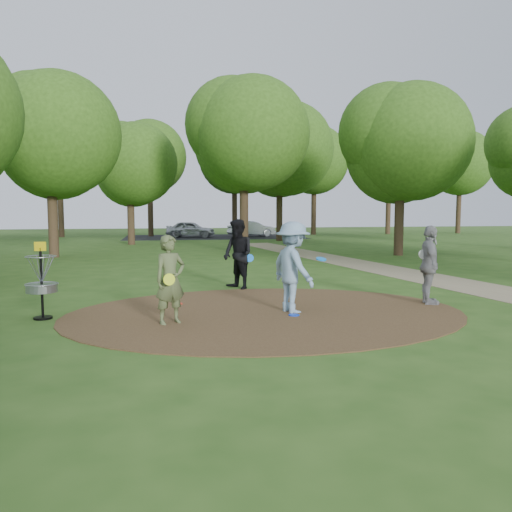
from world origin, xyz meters
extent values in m
plane|color=#2D5119|center=(0.00, 0.00, 0.00)|extent=(100.00, 100.00, 0.00)
cylinder|color=#47301C|center=(0.00, 0.00, 0.01)|extent=(8.40, 8.40, 0.02)
cube|color=#8C7A5B|center=(6.50, 2.00, 0.01)|extent=(7.55, 39.89, 0.01)
cube|color=black|center=(2.00, 30.00, 0.00)|extent=(14.00, 8.00, 0.01)
imported|color=#525F37|center=(-2.00, -0.64, 0.85)|extent=(0.74, 0.64, 1.70)
cylinder|color=#D9FA1B|center=(-2.02, -0.92, 0.90)|extent=(0.22, 0.10, 0.22)
imported|color=#7FA1BE|center=(0.55, -0.03, 0.96)|extent=(1.11, 1.42, 1.92)
cylinder|color=#0D78E2|center=(1.19, 0.00, 1.12)|extent=(0.26, 0.26, 0.08)
imported|color=black|center=(-0.10, 3.30, 0.96)|extent=(1.08, 1.16, 1.92)
cylinder|color=blue|center=(0.22, 3.28, 0.85)|extent=(0.22, 0.08, 0.22)
imported|color=gray|center=(3.86, 0.26, 0.91)|extent=(0.75, 1.15, 1.81)
cylinder|color=silver|center=(3.69, 0.27, 1.16)|extent=(0.22, 0.08, 0.22)
cylinder|color=#0D37DD|center=(0.48, -0.41, 0.03)|extent=(0.22, 0.22, 0.02)
cylinder|color=red|center=(-1.81, 1.28, 0.03)|extent=(0.22, 0.22, 0.02)
imported|color=#B6B9BF|center=(0.13, 29.49, 0.65)|extent=(4.05, 2.36, 1.30)
imported|color=#A7ABAE|center=(5.08, 29.80, 0.63)|extent=(4.03, 2.18, 1.26)
cylinder|color=black|center=(-4.50, 0.30, 0.68)|extent=(0.05, 0.05, 1.35)
cylinder|color=black|center=(-4.50, 0.30, 0.02)|extent=(0.36, 0.36, 0.04)
cylinder|color=gray|center=(-4.50, 0.30, 0.62)|extent=(0.60, 0.60, 0.16)
torus|color=gray|center=(-4.50, 0.30, 0.70)|extent=(0.63, 0.63, 0.03)
torus|color=gray|center=(-4.50, 0.30, 1.25)|extent=(0.58, 0.58, 0.02)
cube|color=yellow|center=(-4.50, 0.30, 1.45)|extent=(0.22, 0.02, 0.18)
cylinder|color=#332316|center=(-7.00, 14.00, 1.90)|extent=(0.44, 0.44, 3.80)
sphere|color=#2E5015|center=(-7.00, 14.00, 5.32)|extent=(5.54, 5.54, 5.54)
cylinder|color=#332316|center=(2.00, 15.00, 2.09)|extent=(0.44, 0.44, 4.18)
sphere|color=#2E5015|center=(2.00, 15.00, 5.74)|extent=(5.69, 5.69, 5.69)
cylinder|color=#332316|center=(9.00, 12.00, 1.80)|extent=(0.44, 0.44, 3.61)
sphere|color=#2E5015|center=(9.00, 12.00, 5.12)|extent=(5.48, 5.48, 5.48)
cylinder|color=#332316|center=(-4.00, 22.00, 1.71)|extent=(0.44, 0.44, 3.42)
sphere|color=#2E5015|center=(-4.00, 22.00, 4.81)|extent=(5.04, 5.04, 5.04)
cylinder|color=#332316|center=(6.00, 24.00, 2.19)|extent=(0.44, 0.44, 4.37)
sphere|color=#2E5015|center=(6.00, 24.00, 6.16)|extent=(6.51, 6.51, 6.51)
camera|label=1|loc=(-2.15, -10.11, 2.17)|focal=35.00mm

